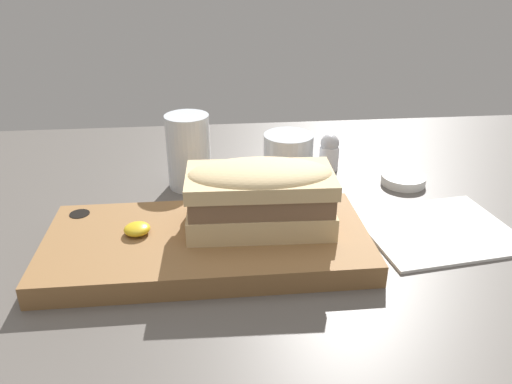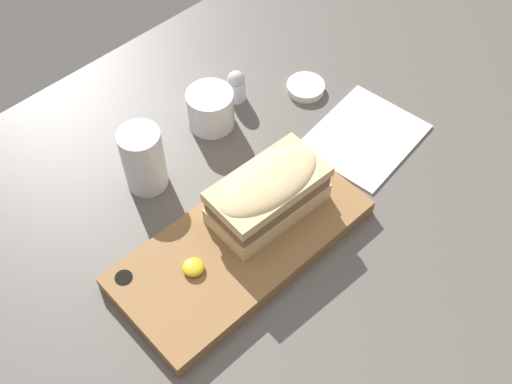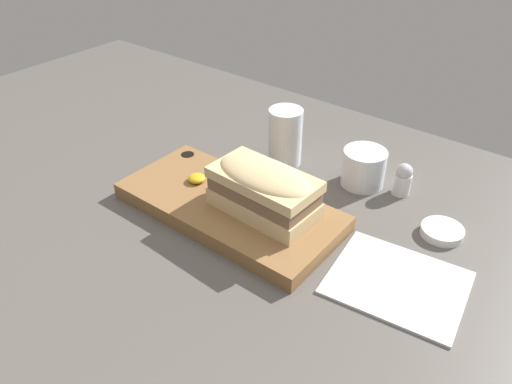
% 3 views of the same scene
% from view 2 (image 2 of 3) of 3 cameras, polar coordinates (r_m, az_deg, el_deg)
% --- Properties ---
extents(dining_table, '(1.83, 1.10, 0.02)m').
position_cam_2_polar(dining_table, '(0.96, 0.69, -7.19)').
color(dining_table, '#56514C').
rests_on(dining_table, ground).
extents(serving_board, '(0.39, 0.18, 0.03)m').
position_cam_2_polar(serving_board, '(0.96, -1.15, -4.50)').
color(serving_board, olive).
rests_on(serving_board, dining_table).
extents(sandwich, '(0.18, 0.10, 0.08)m').
position_cam_2_polar(sandwich, '(0.94, 1.09, 0.05)').
color(sandwich, '#DBBC84').
rests_on(sandwich, serving_board).
extents(mustard_dollop, '(0.03, 0.03, 0.01)m').
position_cam_2_polar(mustard_dollop, '(0.92, -5.59, -6.67)').
color(mustard_dollop, gold).
rests_on(mustard_dollop, serving_board).
extents(water_glass, '(0.07, 0.07, 0.12)m').
position_cam_2_polar(water_glass, '(1.02, -9.93, 2.63)').
color(water_glass, silver).
rests_on(water_glass, dining_table).
extents(wine_glass, '(0.08, 0.08, 0.07)m').
position_cam_2_polar(wine_glass, '(1.11, -4.06, 7.27)').
color(wine_glass, silver).
rests_on(wine_glass, dining_table).
extents(napkin, '(0.21, 0.18, 0.00)m').
position_cam_2_polar(napkin, '(1.12, 9.62, 4.89)').
color(napkin, white).
rests_on(napkin, dining_table).
extents(salt_shaker, '(0.03, 0.03, 0.06)m').
position_cam_2_polar(salt_shaker, '(1.15, -1.75, 9.42)').
color(salt_shaker, white).
rests_on(salt_shaker, dining_table).
extents(condiment_dish, '(0.07, 0.07, 0.01)m').
position_cam_2_polar(condiment_dish, '(1.18, 4.43, 9.26)').
color(condiment_dish, white).
rests_on(condiment_dish, dining_table).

